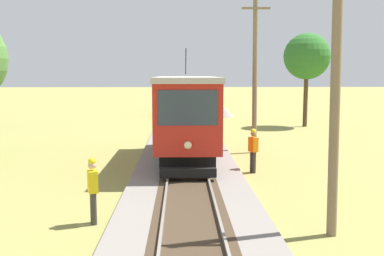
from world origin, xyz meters
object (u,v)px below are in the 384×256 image
object	(u,v)px
second_worker	(253,148)
utility_pole_mid	(255,70)
red_tram	(186,114)
tree_right_near	(307,57)
track_worker	(93,187)
utility_pole_near_tram	(335,89)
freight_car	(183,99)
gravel_pile	(222,110)

from	to	relation	value
second_worker	utility_pole_mid	bearing A→B (deg)	55.45
red_tram	second_worker	bearing A→B (deg)	-38.85
tree_right_near	utility_pole_mid	bearing A→B (deg)	-118.14
red_tram	track_worker	bearing A→B (deg)	-107.87
utility_pole_near_tram	utility_pole_mid	xyz separation A→B (m)	(0.00, 11.31, 0.57)
red_tram	track_worker	size ratio (longest dim) A/B	4.79
freight_car	utility_pole_near_tram	size ratio (longest dim) A/B	0.75
freight_car	utility_pole_mid	size ratio (longest dim) A/B	0.64
second_worker	track_worker	bearing A→B (deg)	-156.37
utility_pole_mid	second_worker	world-z (taller)	utility_pole_mid
utility_pole_near_tram	second_worker	size ratio (longest dim) A/B	3.91
utility_pole_near_tram	second_worker	xyz separation A→B (m)	(-0.81, 6.69, -2.60)
red_tram	freight_car	distance (m)	22.71
red_tram	track_worker	world-z (taller)	red_tram
track_worker	utility_pole_mid	bearing A→B (deg)	-138.27
track_worker	red_tram	bearing A→B (deg)	-126.22
gravel_pile	second_worker	bearing A→B (deg)	-92.34
red_tram	gravel_pile	xyz separation A→B (m)	(3.58, 20.92, -1.62)
utility_pole_near_tram	track_worker	size ratio (longest dim) A/B	3.91
gravel_pile	tree_right_near	size ratio (longest dim) A/B	0.33
tree_right_near	gravel_pile	bearing A→B (deg)	125.35
freight_car	track_worker	xyz separation A→B (m)	(-2.57, -30.67, -0.57)
freight_car	utility_pole_mid	distance (m)	20.67
gravel_pile	freight_car	bearing A→B (deg)	153.62
track_worker	second_worker	size ratio (longest dim) A/B	1.00
utility_pole_near_tram	track_worker	bearing A→B (deg)	171.94
utility_pole_mid	track_worker	distance (m)	12.47
red_tram	utility_pole_near_tram	bearing A→B (deg)	-68.66
utility_pole_near_tram	second_worker	world-z (taller)	utility_pole_near_tram
utility_pole_mid	gravel_pile	world-z (taller)	utility_pole_mid
utility_pole_near_tram	track_worker	distance (m)	6.61
gravel_pile	track_worker	size ratio (longest dim) A/B	1.28
freight_car	tree_right_near	bearing A→B (deg)	-46.43
utility_pole_mid	track_worker	bearing A→B (deg)	-119.92
freight_car	gravel_pile	distance (m)	4.12
utility_pole_near_tram	red_tram	bearing A→B (deg)	111.34
utility_pole_mid	track_worker	size ratio (longest dim) A/B	4.54
utility_pole_near_tram	gravel_pile	size ratio (longest dim) A/B	3.06
utility_pole_mid	gravel_pile	size ratio (longest dim) A/B	3.55
utility_pole_mid	second_worker	bearing A→B (deg)	-99.91
freight_car	track_worker	world-z (taller)	freight_car
red_tram	tree_right_near	world-z (taller)	tree_right_near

